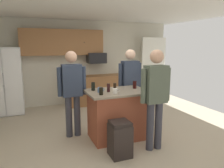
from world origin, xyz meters
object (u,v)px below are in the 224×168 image
kitchen_island (117,114)px  person_elder_center (72,88)px  refrigerator (5,81)px  glass_short_whisky (101,91)px  glass_stout_tall (108,88)px  trash_bin (120,139)px  mug_blue_stoneware (100,90)px  person_host_foreground (155,93)px  tumbler_amber (135,85)px  mug_ceramic_white (115,91)px  glass_pilsner (115,86)px  person_guest_left (130,81)px  glass_dark_ale (93,86)px  microwave_over_range (96,58)px

kitchen_island → person_elder_center: (-0.81, 0.40, 0.52)m
refrigerator → glass_short_whisky: 3.29m
person_elder_center → glass_stout_tall: 0.75m
kitchen_island → trash_bin: size_ratio=1.97×
person_elder_center → glass_stout_tall: person_elder_center is taller
refrigerator → mug_blue_stoneware: refrigerator is taller
person_host_foreground → glass_stout_tall: bearing=11.6°
tumbler_amber → person_host_foreground: bearing=-89.7°
mug_ceramic_white → glass_pilsner: (0.15, 0.39, 0.01)m
glass_short_whisky → person_guest_left: bearing=40.5°
glass_dark_ale → person_elder_center: bearing=154.2°
microwave_over_range → mug_ceramic_white: 2.93m
microwave_over_range → person_guest_left: size_ratio=0.32×
person_elder_center → mug_ceramic_white: person_elder_center is taller
tumbler_amber → mug_ceramic_white: bearing=-152.1°
kitchen_island → glass_pilsner: bearing=84.7°
person_host_foreground → glass_stout_tall: person_host_foreground is taller
person_host_foreground → person_elder_center: person_host_foreground is taller
kitchen_island → person_guest_left: 0.99m
person_host_foreground → refrigerator: bearing=7.8°
microwave_over_range → person_elder_center: size_ratio=0.32×
mug_ceramic_white → trash_bin: mug_ceramic_white is taller
glass_stout_tall → glass_pilsner: (0.22, 0.22, -0.02)m
kitchen_island → trash_bin: kitchen_island is taller
person_guest_left → glass_stout_tall: 1.00m
person_elder_center → mug_blue_stoneware: 0.61m
person_host_foreground → glass_short_whisky: (-0.83, 0.47, -0.00)m
person_guest_left → mug_blue_stoneware: (-0.93, -0.63, -0.00)m
microwave_over_range → glass_stout_tall: size_ratio=3.52×
tumbler_amber → trash_bin: size_ratio=0.25×
glass_dark_ale → person_guest_left: bearing=22.1°
refrigerator → mug_blue_stoneware: 3.15m
refrigerator → glass_dark_ale: refrigerator is taller
kitchen_island → glass_short_whisky: glass_short_whisky is taller
refrigerator → person_host_foreground: size_ratio=1.01×
mug_ceramic_white → glass_pilsner: size_ratio=1.09×
tumbler_amber → glass_pilsner: 0.41m
glass_pilsner → mug_blue_stoneware: size_ratio=0.89×
person_host_foreground → tumbler_amber: bearing=-31.2°
glass_short_whisky → glass_stout_tall: bearing=42.2°
microwave_over_range → person_elder_center: (-1.20, -2.25, -0.44)m
tumbler_amber → glass_pilsner: size_ratio=1.28×
tumbler_amber → kitchen_island: bearing=-168.0°
glass_short_whisky → trash_bin: (0.17, -0.48, -0.73)m
trash_bin → microwave_over_range: bearing=79.3°
mug_blue_stoneware → microwave_over_range: bearing=74.3°
person_host_foreground → mug_blue_stoneware: size_ratio=13.17×
trash_bin → glass_stout_tall: bearing=86.1°
person_host_foreground → tumbler_amber: person_host_foreground is taller
microwave_over_range → glass_pilsner: (-0.37, -2.46, -0.42)m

